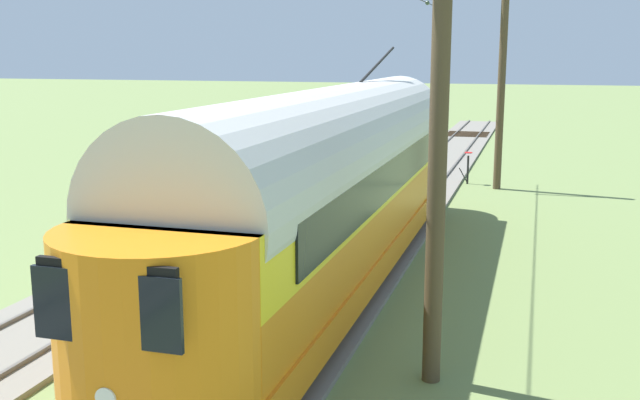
{
  "coord_description": "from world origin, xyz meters",
  "views": [
    {
      "loc": [
        -6.31,
        15.26,
        5.0
      ],
      "look_at": [
        -1.34,
        -1.5,
        1.52
      ],
      "focal_mm": 41.53,
      "sensor_mm": 36.0,
      "label": 1
    }
  ],
  "objects_px": {
    "switch_stand": "(468,166)",
    "catenary_pole_mid_near": "(433,133)",
    "vintage_streetcar": "(335,181)",
    "catenary_pole_foreground": "(499,85)"
  },
  "relations": [
    {
      "from": "vintage_streetcar",
      "to": "catenary_pole_foreground",
      "type": "height_order",
      "value": "catenary_pole_foreground"
    },
    {
      "from": "catenary_pole_foreground",
      "to": "catenary_pole_mid_near",
      "type": "xyz_separation_m",
      "value": [
        0.0,
        17.24,
        0.0
      ]
    },
    {
      "from": "catenary_pole_mid_near",
      "to": "switch_stand",
      "type": "xyz_separation_m",
      "value": [
        1.09,
        -18.02,
        -3.15
      ]
    },
    {
      "from": "vintage_streetcar",
      "to": "catenary_pole_mid_near",
      "type": "height_order",
      "value": "catenary_pole_mid_near"
    },
    {
      "from": "catenary_pole_foreground",
      "to": "catenary_pole_mid_near",
      "type": "relative_size",
      "value": 1.0
    },
    {
      "from": "switch_stand",
      "to": "catenary_pole_mid_near",
      "type": "bearing_deg",
      "value": 93.46
    },
    {
      "from": "switch_stand",
      "to": "catenary_pole_foreground",
      "type": "bearing_deg",
      "value": 144.46
    },
    {
      "from": "catenary_pole_foreground",
      "to": "switch_stand",
      "type": "height_order",
      "value": "catenary_pole_foreground"
    },
    {
      "from": "vintage_streetcar",
      "to": "catenary_pole_mid_near",
      "type": "xyz_separation_m",
      "value": [
        -2.71,
        4.45,
        1.58
      ]
    },
    {
      "from": "catenary_pole_mid_near",
      "to": "switch_stand",
      "type": "relative_size",
      "value": 5.96
    }
  ]
}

